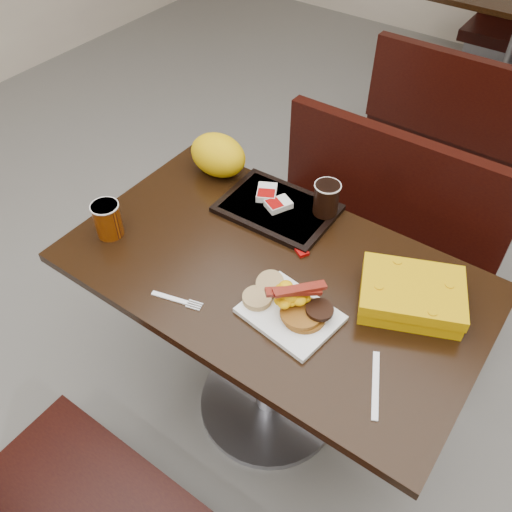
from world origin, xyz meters
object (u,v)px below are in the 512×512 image
Objects in this scene: table_near at (271,347)px; paper_bag at (218,155)px; bench_near_n at (367,234)px; hashbrown_sleeve_right at (279,204)px; knife at (375,385)px; pancake_stack at (304,314)px; clamshell at (411,295)px; coffee_cup_far at (326,199)px; platter at (290,314)px; coffee_cup_near at (108,220)px; bench_far_s at (471,110)px; fork at (170,298)px; hashbrown_sleeve_left at (267,193)px; tray at (278,208)px.

table_near is 5.90× the size of paper_bag.
table_near is 0.70m from bench_near_n.
knife is at bearing -9.66° from hashbrown_sleeve_right.
knife is (0.24, -0.07, -0.02)m from pancake_stack.
table_near is at bearing 172.86° from clamshell.
coffee_cup_far is at bearing 130.60° from clamshell.
hashbrown_sleeve_right is (-0.26, 0.34, 0.02)m from platter.
pancake_stack is 0.61× the size of knife.
table_near is 0.56m from clamshell.
coffee_cup_near is 0.66m from coffee_cup_far.
knife is (0.41, -0.87, 0.39)m from bench_near_n.
bench_far_s is at bearing 101.26° from platter.
fork is (-0.30, -0.14, -0.00)m from platter.
coffee_cup_near reaches higher than clamshell.
clamshell is at bearing 46.50° from pancake_stack.
platter is 0.62m from coffee_cup_near.
platter is at bearing 4.58° from coffee_cup_near.
fork is (0.32, -0.09, -0.05)m from coffee_cup_near.
table_near is 1.90m from bench_far_s.
hashbrown_sleeve_right is at bearing -10.40° from paper_bag.
fork is 1.39× the size of coffee_cup_far.
coffee_cup_far is (0.20, 0.04, 0.04)m from hashbrown_sleeve_left.
fork is 0.73× the size of paper_bag.
clamshell reaches higher than bench_far_s.
hashbrown_sleeve_left is (-0.36, 0.35, 0.00)m from pancake_stack.
bench_near_n is 0.92m from pancake_stack.
pancake_stack is 0.70m from paper_bag.
clamshell reaches higher than hashbrown_sleeve_right.
bench_far_s is at bearing 94.76° from pancake_stack.
platter is at bearing -160.62° from clamshell.
knife is 2.45× the size of hashbrown_sleeve_right.
knife is 0.93× the size of paper_bag.
knife is 0.94m from paper_bag.
paper_bag reaches higher than coffee_cup_far.
tray reaches higher than platter.
coffee_cup_near is at bearing -106.41° from hashbrown_sleeve_right.
clamshell reaches higher than tray.
knife is 0.67m from tray.
platter is at bearing -80.86° from bench_near_n.
hashbrown_sleeve_left is 1.08× the size of hashbrown_sleeve_right.
hashbrown_sleeve_left is at bearing -150.28° from knife.
hashbrown_sleeve_left is (-0.03, 0.50, 0.03)m from fork.
knife is at bearing -7.09° from fork.
coffee_cup_far is at bearing 1.68° from paper_bag.
hashbrown_sleeve_left is at bearing -176.11° from hashbrown_sleeve_right.
tray is (-0.14, 0.22, 0.38)m from table_near.
coffee_cup_far reaches higher than coffee_cup_near.
coffee_cup_near reaches higher than pancake_stack.
clamshell is at bearing 13.38° from hashbrown_sleeve_right.
table_near is 0.53m from coffee_cup_far.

